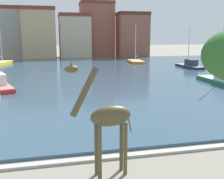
{
  "coord_description": "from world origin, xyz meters",
  "views": [
    {
      "loc": [
        -4.78,
        -4.46,
        5.27
      ],
      "look_at": [
        -1.33,
        10.64,
        2.2
      ],
      "focal_mm": 43.6,
      "sensor_mm": 36.0,
      "label": 1
    }
  ],
  "objects": [
    {
      "name": "giraffe_statue",
      "position": [
        -2.8,
        4.96,
        2.27
      ],
      "size": [
        2.54,
        0.83,
        4.44
      ],
      "color": "#4C4228",
      "rests_on": "ground"
    },
    {
      "name": "townhouse_end_terrace",
      "position": [
        1.25,
        62.6,
        5.2
      ],
      "size": [
        7.32,
        7.76,
        10.38
      ],
      "color": "#C6B293",
      "rests_on": "ground"
    },
    {
      "name": "sailboat_green",
      "position": [
        13.0,
        20.98,
        0.6
      ],
      "size": [
        2.13,
        8.45,
        9.3
      ],
      "color": "#236B42",
      "rests_on": "ground"
    },
    {
      "name": "sailboat_yellow",
      "position": [
        -13.09,
        47.7,
        0.4
      ],
      "size": [
        3.95,
        7.72,
        6.38
      ],
      "color": "gold",
      "rests_on": "ground"
    },
    {
      "name": "townhouse_wide_warehouse",
      "position": [
        15.41,
        61.2,
        5.47
      ],
      "size": [
        7.58,
        5.28,
        10.91
      ],
      "color": "#8E5142",
      "rests_on": "ground"
    },
    {
      "name": "townhouse_narrow_midrow",
      "position": [
        7.03,
        64.55,
        6.78
      ],
      "size": [
        8.1,
        6.81,
        13.54
      ],
      "color": "#8E5142",
      "rests_on": "ground"
    },
    {
      "name": "quay_edge_coping",
      "position": [
        0.0,
        6.39,
        0.06
      ],
      "size": [
        82.85,
        0.5,
        0.12
      ],
      "primitive_type": "cube",
      "color": "#ADA89E",
      "rests_on": "ground"
    },
    {
      "name": "sailboat_orange",
      "position": [
        10.98,
        44.85,
        0.39
      ],
      "size": [
        2.71,
        6.44,
        7.49
      ],
      "color": "orange",
      "rests_on": "ground"
    },
    {
      "name": "townhouse_corner_house",
      "position": [
        -14.45,
        64.01,
        6.0
      ],
      "size": [
        8.86,
        5.15,
        11.96
      ],
      "color": "gray",
      "rests_on": "ground"
    },
    {
      "name": "townhouse_tall_gabled",
      "position": [
        -6.87,
        61.5,
        5.8
      ],
      "size": [
        7.4,
        7.95,
        11.57
      ],
      "color": "tan",
      "rests_on": "ground"
    },
    {
      "name": "sailboat_navy",
      "position": [
        16.88,
        35.35,
        0.53
      ],
      "size": [
        1.95,
        7.26,
        6.58
      ],
      "color": "navy",
      "rests_on": "ground"
    },
    {
      "name": "harbor_water",
      "position": [
        0.0,
        32.91,
        0.14
      ],
      "size": [
        82.85,
        52.53,
        0.27
      ],
      "primitive_type": "cube",
      "color": "#334C60",
      "rests_on": "ground"
    }
  ]
}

